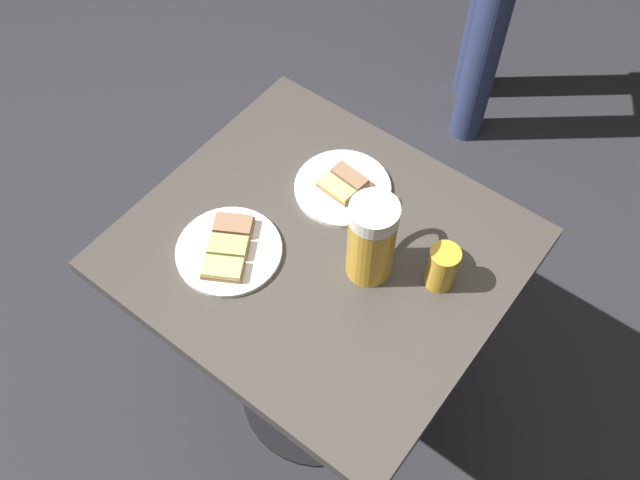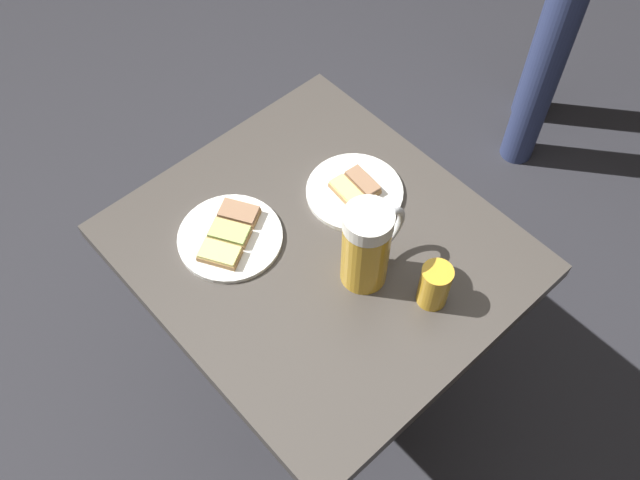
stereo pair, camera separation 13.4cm
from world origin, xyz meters
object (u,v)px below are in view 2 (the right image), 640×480
(plate_far, at_px, (355,191))
(beer_mug, at_px, (368,245))
(beer_glass_small, at_px, (434,285))
(plate_near, at_px, (230,236))

(plate_far, height_order, beer_mug, beer_mug)
(plate_far, xyz_separation_m, beer_mug, (0.12, 0.15, 0.09))
(plate_far, distance_m, beer_mug, 0.21)
(beer_glass_small, bearing_deg, plate_far, -103.61)
(plate_near, height_order, beer_mug, beer_mug)
(plate_near, relative_size, beer_mug, 1.08)
(plate_near, bearing_deg, beer_mug, 120.88)
(plate_near, relative_size, beer_glass_small, 2.17)
(beer_glass_small, bearing_deg, plate_near, -61.51)
(beer_mug, bearing_deg, plate_near, -59.12)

